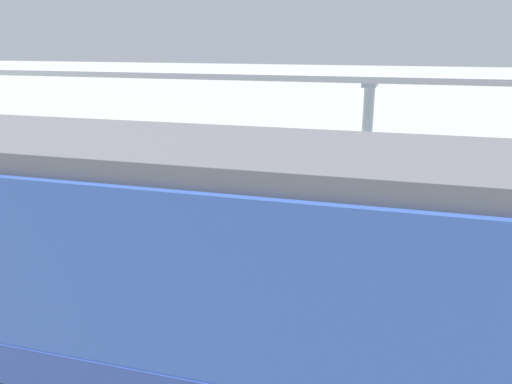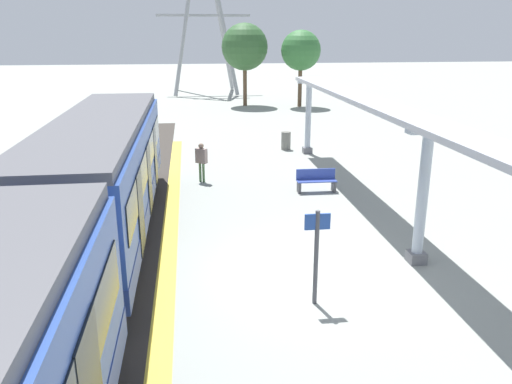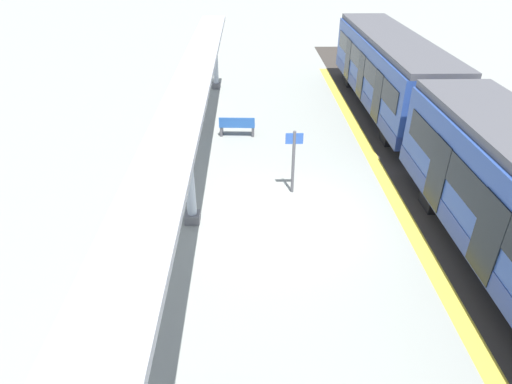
{
  "view_description": "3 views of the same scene",
  "coord_description": "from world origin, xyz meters",
  "px_view_note": "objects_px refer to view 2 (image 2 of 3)",
  "views": [
    {
      "loc": [
        -10.71,
        -0.74,
        4.62
      ],
      "look_at": [
        0.27,
        2.42,
        1.21
      ],
      "focal_mm": 35.92,
      "sensor_mm": 36.0,
      "label": 1
    },
    {
      "loc": [
        -2.63,
        -11.47,
        5.82
      ],
      "look_at": [
        -0.94,
        1.46,
        1.7
      ],
      "focal_mm": 35.76,
      "sensor_mm": 36.0,
      "label": 2
    },
    {
      "loc": [
        1.48,
        11.35,
        7.69
      ],
      "look_at": [
        1.26,
        1.22,
        1.66
      ],
      "focal_mm": 31.31,
      "sensor_mm": 36.0,
      "label": 3
    }
  ],
  "objects_px": {
    "canopy_pillar_second": "(422,197)",
    "canopy_pillar_third": "(308,117)",
    "platform_info_sign": "(316,248)",
    "passenger_waiting_near_edge": "(201,158)",
    "train_far_carriage": "(104,174)",
    "trash_bin": "(286,141)",
    "bench_mid_platform": "(316,180)"
  },
  "relations": [
    {
      "from": "canopy_pillar_second",
      "to": "bench_mid_platform",
      "type": "distance_m",
      "value": 6.7
    },
    {
      "from": "platform_info_sign",
      "to": "passenger_waiting_near_edge",
      "type": "bearing_deg",
      "value": 102.46
    },
    {
      "from": "canopy_pillar_third",
      "to": "passenger_waiting_near_edge",
      "type": "height_order",
      "value": "canopy_pillar_third"
    },
    {
      "from": "platform_info_sign",
      "to": "passenger_waiting_near_edge",
      "type": "relative_size",
      "value": 1.38
    },
    {
      "from": "train_far_carriage",
      "to": "bench_mid_platform",
      "type": "distance_m",
      "value": 8.04
    },
    {
      "from": "canopy_pillar_third",
      "to": "trash_bin",
      "type": "distance_m",
      "value": 1.89
    },
    {
      "from": "platform_info_sign",
      "to": "trash_bin",
      "type": "bearing_deg",
      "value": 81.71
    },
    {
      "from": "bench_mid_platform",
      "to": "trash_bin",
      "type": "distance_m",
      "value": 7.28
    },
    {
      "from": "canopy_pillar_second",
      "to": "platform_info_sign",
      "type": "relative_size",
      "value": 1.62
    },
    {
      "from": "canopy_pillar_second",
      "to": "passenger_waiting_near_edge",
      "type": "bearing_deg",
      "value": 122.89
    },
    {
      "from": "canopy_pillar_third",
      "to": "trash_bin",
      "type": "height_order",
      "value": "canopy_pillar_third"
    },
    {
      "from": "canopy_pillar_second",
      "to": "canopy_pillar_third",
      "type": "relative_size",
      "value": 1.0
    },
    {
      "from": "canopy_pillar_second",
      "to": "trash_bin",
      "type": "xyz_separation_m",
      "value": [
        -0.91,
        13.74,
        -1.35
      ]
    },
    {
      "from": "canopy_pillar_second",
      "to": "platform_info_sign",
      "type": "bearing_deg",
      "value": -151.53
    },
    {
      "from": "canopy_pillar_third",
      "to": "trash_bin",
      "type": "bearing_deg",
      "value": 133.4
    },
    {
      "from": "canopy_pillar_second",
      "to": "canopy_pillar_third",
      "type": "xyz_separation_m",
      "value": [
        0.0,
        12.78,
        0.0
      ]
    },
    {
      "from": "train_far_carriage",
      "to": "canopy_pillar_second",
      "type": "relative_size",
      "value": 3.41
    },
    {
      "from": "train_far_carriage",
      "to": "canopy_pillar_second",
      "type": "distance_m",
      "value": 8.95
    },
    {
      "from": "canopy_pillar_second",
      "to": "bench_mid_platform",
      "type": "bearing_deg",
      "value": 99.78
    },
    {
      "from": "train_far_carriage",
      "to": "passenger_waiting_near_edge",
      "type": "bearing_deg",
      "value": 59.69
    },
    {
      "from": "canopy_pillar_third",
      "to": "platform_info_sign",
      "type": "xyz_separation_m",
      "value": [
        -3.16,
        -14.49,
        -0.48
      ]
    },
    {
      "from": "train_far_carriage",
      "to": "platform_info_sign",
      "type": "bearing_deg",
      "value": -43.66
    },
    {
      "from": "train_far_carriage",
      "to": "canopy_pillar_third",
      "type": "xyz_separation_m",
      "value": [
        8.34,
        9.54,
        -0.02
      ]
    },
    {
      "from": "trash_bin",
      "to": "platform_info_sign",
      "type": "distance_m",
      "value": 15.64
    },
    {
      "from": "canopy_pillar_third",
      "to": "platform_info_sign",
      "type": "distance_m",
      "value": 14.84
    },
    {
      "from": "canopy_pillar_third",
      "to": "passenger_waiting_near_edge",
      "type": "distance_m",
      "value": 7.03
    },
    {
      "from": "platform_info_sign",
      "to": "train_far_carriage",
      "type": "bearing_deg",
      "value": 136.34
    },
    {
      "from": "trash_bin",
      "to": "canopy_pillar_third",
      "type": "bearing_deg",
      "value": -46.6
    },
    {
      "from": "canopy_pillar_third",
      "to": "platform_info_sign",
      "type": "height_order",
      "value": "canopy_pillar_third"
    },
    {
      "from": "bench_mid_platform",
      "to": "platform_info_sign",
      "type": "bearing_deg",
      "value": -104.05
    },
    {
      "from": "train_far_carriage",
      "to": "bench_mid_platform",
      "type": "height_order",
      "value": "train_far_carriage"
    },
    {
      "from": "bench_mid_platform",
      "to": "canopy_pillar_third",
      "type": "bearing_deg",
      "value": 80.0
    }
  ]
}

